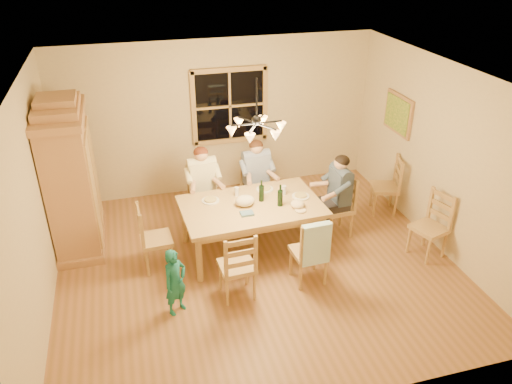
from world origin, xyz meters
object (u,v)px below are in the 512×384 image
object	(u,v)px
adult_woman	(202,177)
chair_spare_front	(427,237)
chandelier	(257,127)
chair_near_left	(237,276)
adult_plaid_man	(256,169)
wine_bottle_a	(261,191)
dining_table	(251,210)
wine_bottle_b	(280,195)
chair_spare_back	(383,195)
chair_end_left	(157,248)
chair_end_right	(336,216)
child	(175,282)
armoire	(72,180)
chair_far_left	(204,207)
adult_slate_man	(339,186)
chair_near_right	(308,261)
chair_far_right	(256,198)

from	to	relation	value
adult_woman	chair_spare_front	distance (m)	3.48
chandelier	chair_near_left	bearing A→B (deg)	-125.66
adult_plaid_man	wine_bottle_a	world-z (taller)	adult_plaid_man
dining_table	chair_near_left	world-z (taller)	chair_near_left
wine_bottle_b	chair_spare_back	distance (m)	2.22
chair_end_left	chair_end_right	size ratio (longest dim) A/B	1.00
chandelier	child	distance (m)	2.15
armoire	chair_far_left	xyz separation A→B (m)	(1.90, 0.04, -0.75)
adult_woman	wine_bottle_b	distance (m)	1.41
dining_table	chair_spare_front	distance (m)	2.58
chair_far_left	chair_end_right	xyz separation A→B (m)	(1.93, -0.84, 0.00)
adult_slate_man	chair_end_left	bearing A→B (deg)	90.00
chair_end_right	child	bearing A→B (deg)	110.57
chair_near_right	chair_far_right	bearing A→B (deg)	93.37
child	chair_spare_front	distance (m)	3.68
chair_end_right	chair_spare_back	bearing A→B (deg)	-70.63
adult_slate_man	child	distance (m)	2.90
adult_slate_man	chair_far_left	bearing A→B (deg)	63.43
dining_table	chair_far_right	bearing A→B (deg)	70.58
wine_bottle_b	chair_spare_front	size ratio (longest dim) A/B	0.33
dining_table	child	distance (m)	1.66
chandelier	chair_far_right	size ratio (longest dim) A/B	0.78
armoire	dining_table	distance (m)	2.63
adult_plaid_man	child	bearing A→B (deg)	49.10
adult_plaid_man	chair_spare_front	xyz separation A→B (m)	(2.08, -1.78, -0.54)
armoire	chair_spare_back	xyz separation A→B (m)	(4.87, -0.37, -0.75)
adult_slate_man	chandelier	bearing A→B (deg)	104.72
chair_end_left	chair_spare_back	size ratio (longest dim) A/B	1.00
chair_near_right	wine_bottle_b	distance (m)	1.01
armoire	wine_bottle_b	xyz separation A→B (m)	(2.84, -1.00, -0.13)
dining_table	chair_far_left	xyz separation A→B (m)	(-0.55, 0.92, -0.36)
chandelier	chair_spare_front	size ratio (longest dim) A/B	0.78
chair_end_left	chair_far_left	bearing A→B (deg)	136.74
armoire	adult_plaid_man	distance (m)	2.80
adult_woman	wine_bottle_a	xyz separation A→B (m)	(0.72, -0.84, 0.08)
chair_end_right	chair_spare_front	bearing A→B (deg)	-133.72
adult_slate_man	child	world-z (taller)	adult_slate_man
adult_woman	adult_slate_man	size ratio (longest dim) A/B	1.00
chandelier	armoire	distance (m)	2.91
chair_near_right	adult_slate_man	size ratio (longest dim) A/B	1.13
child	chair_spare_front	world-z (taller)	chair_spare_front
chair_far_right	wine_bottle_a	xyz separation A→B (m)	(-0.17, -0.89, 0.62)
armoire	chair_near_left	distance (m)	2.82
chair_near_left	chair_near_right	distance (m)	1.00
chandelier	wine_bottle_b	size ratio (longest dim) A/B	2.33
dining_table	chair_end_right	xyz separation A→B (m)	(1.39, 0.07, -0.36)
adult_woman	wine_bottle_a	world-z (taller)	adult_woman
chair_far_left	chair_far_right	distance (m)	0.89
adult_slate_man	wine_bottle_a	world-z (taller)	adult_slate_man
chair_near_right	child	distance (m)	1.81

